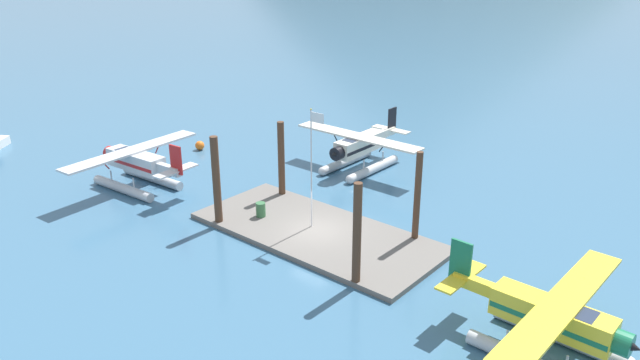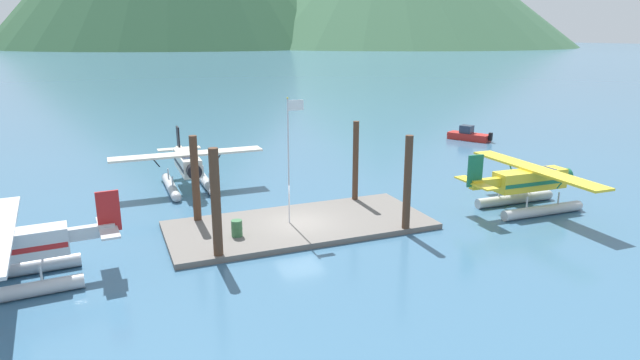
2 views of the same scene
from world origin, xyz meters
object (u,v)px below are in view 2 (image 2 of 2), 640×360
(seaplane_yellow_stbd_aft, at_px, (530,185))
(seaplane_cream_bow_left, at_px, (188,168))
(seaplane_silver_port_aft, at_px, (7,254))
(flagpole, at_px, (290,148))
(boat_red_open_east, at_px, (468,135))
(fuel_drum, at_px, (237,228))

(seaplane_yellow_stbd_aft, distance_m, seaplane_cream_bow_left, 22.75)
(seaplane_cream_bow_left, relative_size, seaplane_silver_port_aft, 0.99)
(flagpole, xyz_separation_m, boat_red_open_east, (25.69, 17.94, -4.15))
(flagpole, height_order, seaplane_yellow_stbd_aft, flagpole)
(boat_red_open_east, bearing_deg, fuel_drum, -146.98)
(seaplane_yellow_stbd_aft, bearing_deg, seaplane_silver_port_aft, -179.88)
(flagpole, xyz_separation_m, seaplane_yellow_stbd_aft, (14.78, -2.54, -3.06))
(boat_red_open_east, bearing_deg, seaplane_yellow_stbd_aft, -118.05)
(fuel_drum, distance_m, boat_red_open_east, 34.65)
(seaplane_cream_bow_left, bearing_deg, seaplane_yellow_stbd_aft, -33.73)
(seaplane_yellow_stbd_aft, xyz_separation_m, seaplane_cream_bow_left, (-18.92, 12.63, 0.00))
(seaplane_cream_bow_left, bearing_deg, flagpole, -67.67)
(fuel_drum, height_order, seaplane_silver_port_aft, seaplane_silver_port_aft)
(seaplane_silver_port_aft, bearing_deg, seaplane_yellow_stbd_aft, 0.12)
(flagpole, relative_size, seaplane_silver_port_aft, 0.68)
(seaplane_yellow_stbd_aft, height_order, seaplane_cream_bow_left, same)
(fuel_drum, distance_m, seaplane_cream_bow_left, 11.09)
(seaplane_cream_bow_left, bearing_deg, boat_red_open_east, 14.74)
(fuel_drum, bearing_deg, flagpole, 15.61)
(seaplane_yellow_stbd_aft, relative_size, seaplane_silver_port_aft, 1.00)
(boat_red_open_east, bearing_deg, seaplane_cream_bow_left, -165.26)
(fuel_drum, distance_m, seaplane_yellow_stbd_aft, 18.23)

